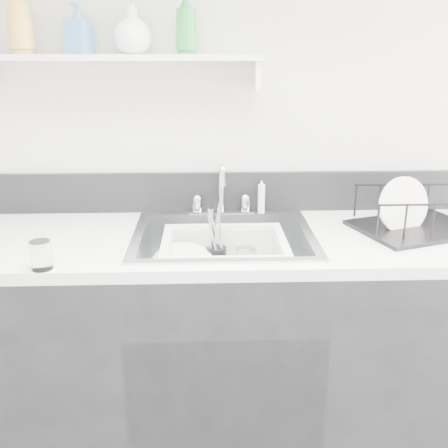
{
  "coord_description": "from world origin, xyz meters",
  "views": [
    {
      "loc": [
        -0.06,
        -0.56,
        1.55
      ],
      "look_at": [
        0.0,
        1.14,
        0.98
      ],
      "focal_mm": 42.0,
      "sensor_mm": 36.0,
      "label": 1
    }
  ],
  "objects_px": {
    "sink": "(223,259)",
    "wash_tub": "(224,262)",
    "counter_run": "(224,349)",
    "dish_rack": "(417,211)"
  },
  "relations": [
    {
      "from": "sink",
      "to": "wash_tub",
      "type": "distance_m",
      "value": 0.04
    },
    {
      "from": "sink",
      "to": "wash_tub",
      "type": "height_order",
      "value": "sink"
    },
    {
      "from": "counter_run",
      "to": "dish_rack",
      "type": "xyz_separation_m",
      "value": [
        0.7,
        0.04,
        0.53
      ]
    },
    {
      "from": "wash_tub",
      "to": "sink",
      "type": "bearing_deg",
      "value": 91.83
    },
    {
      "from": "counter_run",
      "to": "sink",
      "type": "height_order",
      "value": "sink"
    },
    {
      "from": "sink",
      "to": "wash_tub",
      "type": "relative_size",
      "value": 1.48
    },
    {
      "from": "wash_tub",
      "to": "dish_rack",
      "type": "xyz_separation_m",
      "value": [
        0.7,
        0.08,
        0.16
      ]
    },
    {
      "from": "counter_run",
      "to": "wash_tub",
      "type": "height_order",
      "value": "same"
    },
    {
      "from": "counter_run",
      "to": "sink",
      "type": "relative_size",
      "value": 5.0
    },
    {
      "from": "counter_run",
      "to": "sink",
      "type": "xyz_separation_m",
      "value": [
        0.0,
        0.0,
        0.37
      ]
    }
  ]
}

